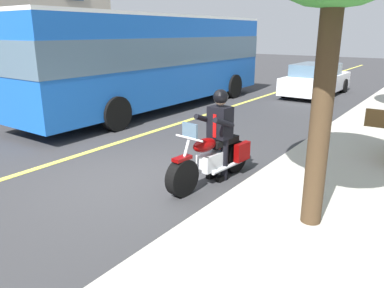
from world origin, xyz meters
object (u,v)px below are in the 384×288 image
object	(u,v)px
motorcycle_main	(213,159)
bus_far	(156,57)
car_silver	(316,80)
rider_main	(219,127)

from	to	relation	value
motorcycle_main	bus_far	distance (m)	7.43
bus_far	car_silver	xyz separation A→B (m)	(-6.30, 3.86, -1.18)
motorcycle_main	rider_main	size ratio (longest dim) A/B	1.28
bus_far	rider_main	bearing A→B (deg)	50.05
rider_main	car_silver	world-z (taller)	rider_main
motorcycle_main	rider_main	distance (m)	0.61
motorcycle_main	rider_main	world-z (taller)	rider_main
rider_main	car_silver	size ratio (longest dim) A/B	0.38
car_silver	motorcycle_main	bearing A→B (deg)	8.35
car_silver	bus_far	bearing A→B (deg)	-31.48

